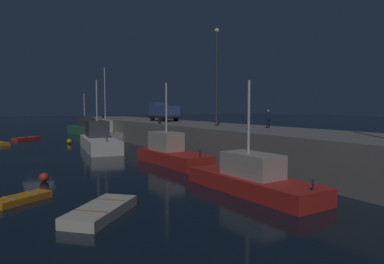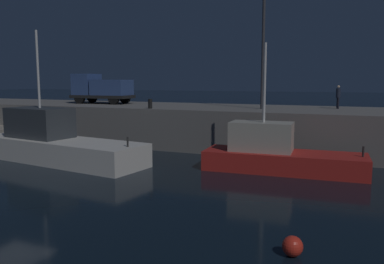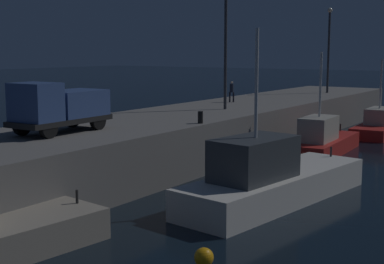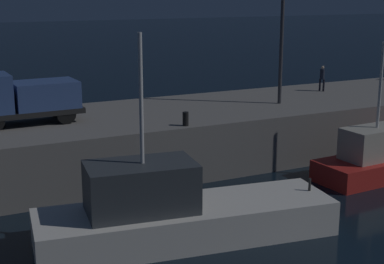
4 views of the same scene
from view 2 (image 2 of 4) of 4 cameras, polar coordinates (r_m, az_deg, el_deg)
ground_plane at (r=17.43m, az=-24.85°, el=-8.61°), size 320.00×320.00×0.00m
pier_quay at (r=29.76m, az=-2.26°, el=1.18°), size 65.56×7.89×2.76m
fishing_boat_white at (r=24.09m, az=-19.18°, el=-1.52°), size 11.13×4.43×7.49m
fishing_boat_orange at (r=20.68m, az=12.22°, el=-3.18°), size 8.19×2.97×6.51m
mooring_buoy_near at (r=11.14m, az=14.33°, el=-15.70°), size 0.55×0.55×0.55m
lamp_post_west at (r=26.79m, az=10.30°, el=14.50°), size 0.44×0.44×9.04m
utility_truck at (r=33.25m, az=-13.02°, el=6.16°), size 5.09×2.18×2.42m
dockworker at (r=28.14m, az=20.37°, el=4.98°), size 0.33×0.41×1.55m
bollard_west at (r=26.69m, az=-6.07°, el=4.09°), size 0.28×0.28×0.65m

